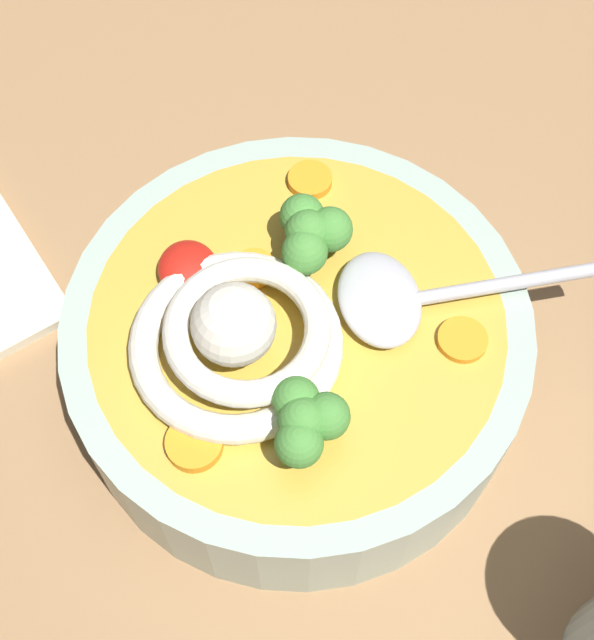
% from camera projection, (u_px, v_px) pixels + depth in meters
% --- Properties ---
extents(table_slab, '(1.30, 1.30, 0.04)m').
position_uv_depth(table_slab, '(255.00, 414.00, 0.54)').
color(table_slab, '#936D47').
rests_on(table_slab, ground).
extents(soup_bowl, '(0.26, 0.26, 0.07)m').
position_uv_depth(soup_bowl, '(297.00, 349.00, 0.50)').
color(soup_bowl, '#9EB2A3').
rests_on(soup_bowl, table_slab).
extents(noodle_pile, '(0.12, 0.12, 0.05)m').
position_uv_depth(noodle_pile, '(239.00, 340.00, 0.45)').
color(noodle_pile, silver).
rests_on(noodle_pile, soup_bowl).
extents(soup_spoon, '(0.06, 0.17, 0.02)m').
position_uv_depth(soup_spoon, '(405.00, 295.00, 0.47)').
color(soup_spoon, '#B7B7BC').
rests_on(soup_spoon, soup_bowl).
extents(chili_sauce_dollop, '(0.04, 0.03, 0.02)m').
position_uv_depth(chili_sauce_dollop, '(188.00, 269.00, 0.48)').
color(chili_sauce_dollop, red).
rests_on(chili_sauce_dollop, soup_bowl).
extents(broccoli_floret_near_spoon, '(0.05, 0.04, 0.04)m').
position_uv_depth(broccoli_floret_near_spoon, '(306.00, 420.00, 0.42)').
color(broccoli_floret_near_spoon, '#7A9E60').
rests_on(broccoli_floret_near_spoon, soup_bowl).
extents(broccoli_floret_far, '(0.05, 0.04, 0.04)m').
position_uv_depth(broccoli_floret_far, '(311.00, 233.00, 0.47)').
color(broccoli_floret_far, '#7A9E60').
rests_on(broccoli_floret_far, soup_bowl).
extents(carrot_slice_right, '(0.03, 0.03, 0.01)m').
position_uv_depth(carrot_slice_right, '(310.00, 180.00, 0.52)').
color(carrot_slice_right, orange).
rests_on(carrot_slice_right, soup_bowl).
extents(carrot_slice_extra_a, '(0.02, 0.02, 0.01)m').
position_uv_depth(carrot_slice_extra_a, '(254.00, 268.00, 0.49)').
color(carrot_slice_extra_a, orange).
rests_on(carrot_slice_extra_a, soup_bowl).
extents(carrot_slice_rear, '(0.03, 0.03, 0.00)m').
position_uv_depth(carrot_slice_rear, '(462.00, 340.00, 0.46)').
color(carrot_slice_rear, orange).
rests_on(carrot_slice_rear, soup_bowl).
extents(carrot_slice_front, '(0.03, 0.03, 0.01)m').
position_uv_depth(carrot_slice_front, '(194.00, 444.00, 0.43)').
color(carrot_slice_front, orange).
rests_on(carrot_slice_front, soup_bowl).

